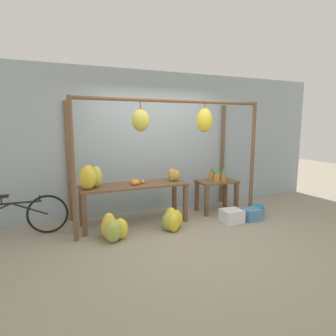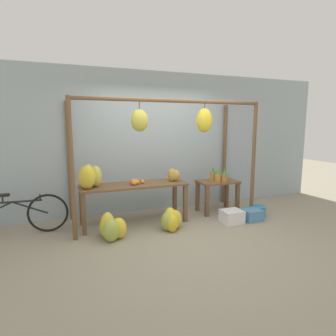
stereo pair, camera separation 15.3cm
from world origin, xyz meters
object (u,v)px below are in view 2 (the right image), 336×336
Objects in this scene: banana_pile_on_table at (90,177)px; fruit_crate_purple at (252,215)px; papaya_pile at (173,175)px; fruit_crate_white at (232,216)px; banana_pile_ground_right at (171,220)px; parked_bicycle at (13,215)px; pineapple_cluster at (218,176)px; orange_pile at (136,182)px; banana_pile_ground_left at (111,228)px; blue_bucket at (257,211)px.

fruit_crate_purple is (2.81, -0.61, -0.80)m from banana_pile_on_table.
papaya_pile is (1.50, 0.03, -0.08)m from banana_pile_on_table.
banana_pile_ground_right is at bearing 177.04° from fruit_crate_white.
fruit_crate_white is 0.22× the size of parked_bicycle.
pineapple_cluster reaches higher than banana_pile_ground_right.
parked_bicycle is at bearing 177.91° from pineapple_cluster.
fruit_crate_purple is (0.41, -0.03, -0.01)m from fruit_crate_white.
banana_pile_ground_left is at bearing -135.18° from orange_pile.
banana_pile_on_table reaches higher than banana_pile_ground_right.
parked_bicycle is (-1.19, 0.18, -0.57)m from banana_pile_on_table.
banana_pile_on_table reaches higher than parked_bicycle.
parked_bicycle is at bearing 163.97° from banana_pile_ground_right.
fruit_crate_white is 0.41m from fruit_crate_purple.
blue_bucket is at bearing -7.68° from banana_pile_on_table.
fruit_crate_white is 1.30m from papaya_pile.
fruit_crate_purple is (0.34, -0.66, -0.65)m from pineapple_cluster.
blue_bucket is at bearing 35.06° from fruit_crate_purple.
blue_bucket is (2.85, 0.12, -0.09)m from banana_pile_ground_left.
fruit_crate_purple reaches higher than blue_bucket.
papaya_pile is (2.69, -0.16, 0.49)m from parked_bicycle.
pineapple_cluster is 0.62× the size of banana_pile_ground_left.
banana_pile_on_table is at bearing -178.81° from pineapple_cluster.
banana_pile_ground_right is (0.47, -0.51, -0.59)m from orange_pile.
papaya_pile reaches higher than pineapple_cluster.
papaya_pile is (1.26, 0.56, 0.64)m from banana_pile_ground_left.
pineapple_cluster is 1.19× the size of papaya_pile.
fruit_crate_white is at bearing -2.96° from banana_pile_ground_right.
fruit_crate_white is 3.68m from parked_bicycle.
banana_pile_on_table is at bearing 167.79° from fruit_crate_purple.
banana_pile_on_table reaches higher than fruit_crate_purple.
fruit_crate_white is (1.63, -0.57, -0.64)m from orange_pile.
banana_pile_on_table is at bearing 166.54° from fruit_crate_white.
banana_pile_ground_right is 1.57m from fruit_crate_purple.
fruit_crate_white is at bearing -166.99° from blue_bucket.
papaya_pile is at bearing 164.44° from blue_bucket.
orange_pile is 0.91m from banana_pile_ground_right.
banana_pile_on_table is 1.47× the size of fruit_crate_purple.
parked_bicycle is (-3.66, 0.13, -0.42)m from pineapple_cluster.
banana_pile_on_table is 1.42× the size of pineapple_cluster.
banana_pile_on_table is 1.02× the size of banana_pile_ground_right.
orange_pile is 0.16× the size of parked_bicycle.
pineapple_cluster is at bearing 14.74° from banana_pile_ground_left.
banana_pile_ground_left is at bearing 178.96° from fruit_crate_white.
fruit_crate_white is 1.17× the size of blue_bucket.
fruit_crate_purple is at bearing -16.55° from orange_pile.
orange_pile is at bearing -177.72° from papaya_pile.
banana_pile_ground_right is 0.89m from papaya_pile.
fruit_crate_white reaches higher than fruit_crate_purple.
fruit_crate_white is 1.29× the size of papaya_pile.
pineapple_cluster is 0.72× the size of banana_pile_ground_right.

